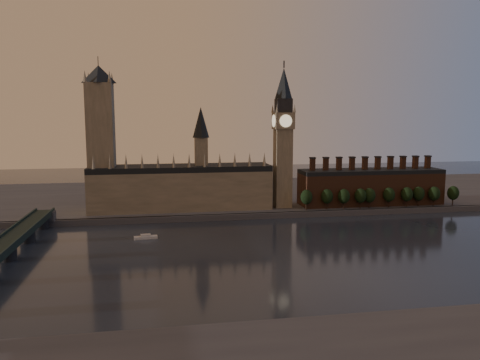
% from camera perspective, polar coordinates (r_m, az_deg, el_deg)
% --- Properties ---
extents(ground, '(900.00, 900.00, 0.00)m').
position_cam_1_polar(ground, '(248.40, 9.45, -9.00)').
color(ground, black).
rests_on(ground, ground).
extents(north_bank, '(900.00, 182.00, 4.00)m').
position_cam_1_polar(north_bank, '(416.00, 1.44, -1.82)').
color(north_bank, '#4A4A4F').
rests_on(north_bank, ground).
extents(palace_of_westminster, '(130.00, 30.30, 74.00)m').
position_cam_1_polar(palace_of_westminster, '(343.30, -7.11, -0.61)').
color(palace_of_westminster, gray).
rests_on(palace_of_westminster, north_bank).
extents(victoria_tower, '(24.00, 24.00, 108.00)m').
position_cam_1_polar(victoria_tower, '(342.15, -16.60, 5.41)').
color(victoria_tower, gray).
rests_on(victoria_tower, north_bank).
extents(big_ben, '(15.00, 15.00, 107.00)m').
position_cam_1_polar(big_ben, '(346.44, 5.27, 5.35)').
color(big_ben, gray).
rests_on(big_ben, north_bank).
extents(chimney_block, '(110.00, 25.00, 37.00)m').
position_cam_1_polar(chimney_block, '(374.20, 15.61, -0.73)').
color(chimney_block, brown).
rests_on(chimney_block, north_bank).
extents(embankment_tree_0, '(8.60, 8.60, 14.88)m').
position_cam_1_polar(embankment_tree_0, '(340.85, 8.11, -2.07)').
color(embankment_tree_0, black).
rests_on(embankment_tree_0, north_bank).
extents(embankment_tree_1, '(8.60, 8.60, 14.88)m').
position_cam_1_polar(embankment_tree_1, '(345.96, 10.57, -1.98)').
color(embankment_tree_1, black).
rests_on(embankment_tree_1, north_bank).
extents(embankment_tree_2, '(8.60, 8.60, 14.88)m').
position_cam_1_polar(embankment_tree_2, '(349.28, 12.55, -1.94)').
color(embankment_tree_2, black).
rests_on(embankment_tree_2, north_bank).
extents(embankment_tree_3, '(8.60, 8.60, 14.88)m').
position_cam_1_polar(embankment_tree_3, '(354.35, 14.47, -1.87)').
color(embankment_tree_3, black).
rests_on(embankment_tree_3, north_bank).
extents(embankment_tree_4, '(8.60, 8.60, 14.88)m').
position_cam_1_polar(embankment_tree_4, '(357.74, 15.51, -1.82)').
color(embankment_tree_4, black).
rests_on(embankment_tree_4, north_bank).
extents(embankment_tree_5, '(8.60, 8.60, 14.88)m').
position_cam_1_polar(embankment_tree_5, '(365.00, 17.71, -1.72)').
color(embankment_tree_5, black).
rests_on(embankment_tree_5, north_bank).
extents(embankment_tree_6, '(8.60, 8.60, 14.88)m').
position_cam_1_polar(embankment_tree_6, '(371.12, 19.68, -1.65)').
color(embankment_tree_6, black).
rests_on(embankment_tree_6, north_bank).
extents(embankment_tree_7, '(8.60, 8.60, 14.88)m').
position_cam_1_polar(embankment_tree_7, '(376.98, 20.95, -1.57)').
color(embankment_tree_7, black).
rests_on(embankment_tree_7, north_bank).
extents(embankment_tree_8, '(8.60, 8.60, 14.88)m').
position_cam_1_polar(embankment_tree_8, '(381.77, 22.60, -1.54)').
color(embankment_tree_8, black).
rests_on(embankment_tree_8, north_bank).
extents(embankment_tree_9, '(8.60, 8.60, 14.88)m').
position_cam_1_polar(embankment_tree_9, '(390.41, 24.54, -1.45)').
color(embankment_tree_9, black).
rests_on(embankment_tree_9, north_bank).
extents(river_boat, '(13.75, 5.12, 2.69)m').
position_cam_1_polar(river_boat, '(281.60, -11.43, -6.83)').
color(river_boat, silver).
rests_on(river_boat, ground).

